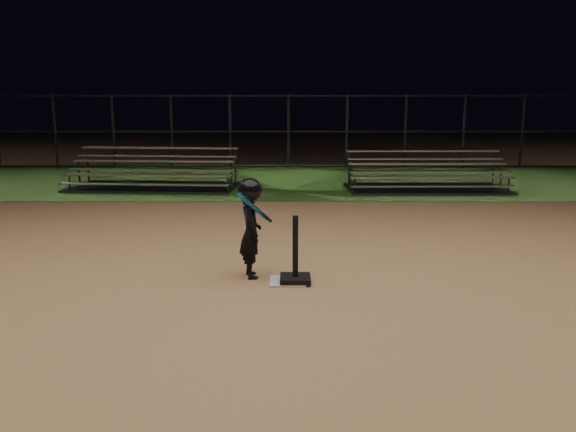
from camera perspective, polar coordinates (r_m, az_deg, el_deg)
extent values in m
plane|color=#B17D50|center=(7.28, -0.01, -6.54)|extent=(80.00, 80.00, 0.00)
cube|color=#284C18|center=(17.08, 0.04, 3.68)|extent=(60.00, 8.00, 0.01)
cube|color=beige|center=(7.28, -0.01, -6.45)|extent=(0.45, 0.45, 0.02)
cube|color=black|center=(7.25, 0.72, -6.19)|extent=(0.38, 0.38, 0.06)
cylinder|color=black|center=(7.13, 0.73, -3.01)|extent=(0.07, 0.07, 0.77)
imported|color=black|center=(7.37, -3.71, -1.72)|extent=(0.38, 0.48, 1.15)
sphere|color=black|center=(7.27, -3.76, 2.53)|extent=(0.31, 0.31, 0.31)
cylinder|color=#177EC4|center=(7.15, -3.42, 0.89)|extent=(0.37, 0.50, 0.42)
cylinder|color=black|center=(7.29, -2.10, -0.18)|extent=(0.14, 0.17, 0.14)
cube|color=#BBBCC1|center=(15.00, -13.72, 3.95)|extent=(4.27, 0.60, 0.04)
cube|color=#BBBCC1|center=(14.75, -14.04, 3.07)|extent=(4.27, 0.60, 0.03)
cube|color=#BBBCC1|center=(15.53, -13.09, 5.32)|extent=(4.27, 0.60, 0.04)
cube|color=#BBBCC1|center=(15.26, -13.40, 4.49)|extent=(4.27, 0.60, 0.03)
cube|color=#BBBCC1|center=(16.06, -12.51, 6.59)|extent=(4.27, 0.60, 0.04)
cube|color=#BBBCC1|center=(15.79, -12.79, 5.81)|extent=(4.27, 0.60, 0.03)
cube|color=#38383D|center=(15.61, -12.98, 2.79)|extent=(4.41, 2.41, 0.06)
cube|color=silver|center=(14.75, 14.01, 3.73)|extent=(4.02, 0.29, 0.04)
cube|color=silver|center=(14.51, 14.26, 2.87)|extent=(4.02, 0.29, 0.03)
cube|color=silver|center=(15.26, 13.54, 5.04)|extent=(4.02, 0.29, 0.04)
cube|color=silver|center=(15.00, 13.77, 4.24)|extent=(4.02, 0.29, 0.03)
cube|color=silver|center=(15.76, 13.10, 6.28)|extent=(4.02, 0.29, 0.04)
cube|color=silver|center=(15.51, 13.32, 5.52)|extent=(4.02, 0.29, 0.03)
cube|color=#38383D|center=(15.33, 13.43, 2.62)|extent=(4.04, 2.01, 0.06)
cube|color=#38383D|center=(20.06, 0.05, 4.91)|extent=(20.00, 0.05, 0.05)
cube|color=#38383D|center=(19.96, 0.05, 8.33)|extent=(20.00, 0.05, 0.05)
cube|color=#38383D|center=(19.94, 0.05, 11.78)|extent=(20.00, 0.05, 0.05)
cylinder|color=#38383D|center=(20.58, -14.15, 8.08)|extent=(0.08, 0.08, 2.50)
cylinder|color=#38383D|center=(19.96, 0.05, 8.33)|extent=(0.08, 0.08, 2.50)
cylinder|color=#38383D|center=(20.58, 14.25, 8.08)|extent=(0.08, 0.08, 2.50)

